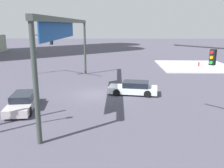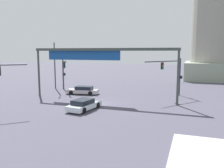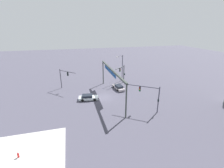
% 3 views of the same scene
% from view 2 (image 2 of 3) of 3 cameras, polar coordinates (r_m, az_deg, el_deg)
% --- Properties ---
extents(ground_plane, '(187.14, 187.14, 0.00)m').
position_cam_2_polar(ground_plane, '(29.63, -4.17, -4.64)').
color(ground_plane, '#484655').
extents(traffic_signal_near_corner, '(4.48, 5.67, 5.44)m').
position_cam_2_polar(traffic_signal_near_corner, '(34.28, 14.25, 3.21)').
color(traffic_signal_near_corner, '#363646').
rests_on(traffic_signal_near_corner, ground).
extents(traffic_signal_opposite_side, '(2.70, 3.72, 5.33)m').
position_cam_2_polar(traffic_signal_opposite_side, '(40.23, -11.57, 3.44)').
color(traffic_signal_opposite_side, '#3A3F42').
rests_on(traffic_signal_opposite_side, ground).
extents(streetlamp_curved_arm, '(1.50, 2.50, 7.95)m').
position_cam_2_polar(streetlamp_curved_arm, '(41.52, -13.69, 5.22)').
color(streetlamp_curved_arm, '#373948').
rests_on(streetlamp_curved_arm, ground).
extents(overhead_sign_gantry, '(19.93, 0.43, 6.85)m').
position_cam_2_polar(overhead_sign_gantry, '(31.36, -3.82, 6.64)').
color(overhead_sign_gantry, '#39413B').
rests_on(overhead_sign_gantry, ground).
extents(sedan_car_approaching, '(2.52, 4.71, 1.21)m').
position_cam_2_polar(sedan_car_approaching, '(26.36, -6.80, -4.98)').
color(sedan_car_approaching, silver).
rests_on(sedan_car_approaching, ground).
extents(sedan_car_waiting_far, '(4.98, 2.36, 1.21)m').
position_cam_2_polar(sedan_car_waiting_far, '(35.97, -7.05, -1.53)').
color(sedan_car_waiting_far, '#BAAFB2').
rests_on(sedan_car_waiting_far, ground).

